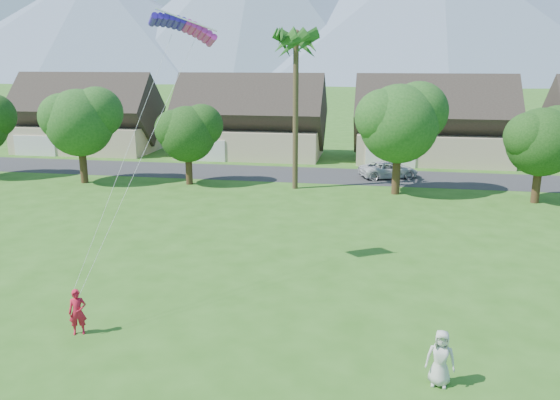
% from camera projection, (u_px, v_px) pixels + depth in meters
% --- Properties ---
extents(ground, '(500.00, 500.00, 0.00)m').
position_uv_depth(ground, '(225.00, 397.00, 16.96)').
color(ground, '#2D6019').
rests_on(ground, ground).
extents(street, '(90.00, 7.00, 0.01)m').
position_uv_depth(street, '(326.00, 175.00, 49.39)').
color(street, '#2D2D30').
rests_on(street, ground).
extents(kite_flyer, '(0.77, 0.66, 1.80)m').
position_uv_depth(kite_flyer, '(78.00, 312.00, 20.67)').
color(kite_flyer, red).
rests_on(kite_flyer, ground).
extents(watcher, '(0.99, 0.71, 1.90)m').
position_uv_depth(watcher, '(440.00, 358.00, 17.39)').
color(watcher, beige).
rests_on(watcher, ground).
extents(parked_car, '(5.71, 4.16, 1.44)m').
position_uv_depth(parked_car, '(389.00, 170.00, 48.28)').
color(parked_car, silver).
rests_on(parked_car, ground).
extents(mountain_ridge, '(540.00, 240.00, 70.00)m').
position_uv_depth(mountain_ridge, '(394.00, 18.00, 255.92)').
color(mountain_ridge, slate).
rests_on(mountain_ridge, ground).
extents(houses_row, '(72.75, 8.19, 8.86)m').
position_uv_depth(houses_row, '(339.00, 126.00, 57.02)').
color(houses_row, beige).
rests_on(houses_row, ground).
extents(tree_row, '(62.27, 6.67, 8.45)m').
position_uv_depth(tree_row, '(305.00, 129.00, 42.56)').
color(tree_row, '#47301C').
rests_on(tree_row, ground).
extents(fan_palm, '(3.00, 3.00, 13.80)m').
position_uv_depth(fan_palm, '(296.00, 38.00, 41.53)').
color(fan_palm, '#4C3D26').
rests_on(fan_palm, ground).
extents(parafoil_kite, '(3.24, 1.56, 0.50)m').
position_uv_depth(parafoil_kite, '(184.00, 25.00, 24.56)').
color(parafoil_kite, '#3619C2').
rests_on(parafoil_kite, ground).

